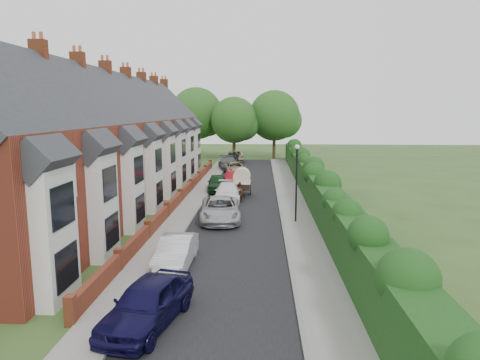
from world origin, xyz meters
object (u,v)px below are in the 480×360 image
object	(u,v)px
horse	(241,192)
car_red	(233,178)
car_navy	(147,303)
car_silver_a	(176,252)
car_white	(228,192)
car_beige	(235,168)
car_grey	(229,163)
car_green	(217,183)
car_silver_b	(220,209)
car_black	(232,158)
lamppost	(297,173)
horse_cart	(242,180)

from	to	relation	value
horse	car_red	bearing A→B (deg)	-101.03
car_red	car_navy	bearing A→B (deg)	-83.18
car_silver_a	horse	bearing A→B (deg)	81.75
car_white	car_red	distance (m)	7.62
car_navy	car_beige	bearing A→B (deg)	101.26
car_grey	horse	bearing A→B (deg)	-94.22
car_beige	car_white	bearing A→B (deg)	-99.91
car_navy	car_silver_a	distance (m)	5.62
car_navy	car_grey	size ratio (longest dim) A/B	0.87
car_navy	car_green	bearing A→B (deg)	102.81
car_silver_b	car_navy	bearing A→B (deg)	-99.96
car_silver_a	car_grey	world-z (taller)	car_grey
car_silver_a	car_green	xyz separation A→B (m)	(-0.02, 19.16, 0.04)
car_black	car_silver_b	bearing A→B (deg)	-81.47
car_silver_b	car_grey	world-z (taller)	car_grey
car_red	lamppost	bearing A→B (deg)	-61.40
car_grey	horse	size ratio (longest dim) A/B	3.13
lamppost	car_white	xyz separation A→B (m)	(-5.00, 6.58, -2.57)
horse_cart	car_beige	bearing A→B (deg)	96.26
car_green	car_black	world-z (taller)	car_black
car_silver_b	horse_cart	xyz separation A→B (m)	(1.06, 8.33, 0.63)
car_white	horse	xyz separation A→B (m)	(1.06, 0.27, 0.00)
car_silver_a	car_white	world-z (taller)	car_white
car_silver_a	horse_cart	distance (m)	17.07
horse	car_silver_a	bearing A→B (deg)	61.52
car_black	horse	world-z (taller)	car_black
car_navy	car_white	size ratio (longest dim) A/B	0.94
car_grey	horse_cart	xyz separation A→B (m)	(2.46, -16.69, 0.62)
car_silver_a	horse	distance (m)	15.21
car_red	car_grey	xyz separation A→B (m)	(-1.35, 11.20, 0.12)
car_silver_a	horse_cart	world-z (taller)	horse_cart
car_navy	car_grey	xyz separation A→B (m)	(-0.28, 39.20, -0.02)
lamppost	car_white	bearing A→B (deg)	127.24
car_white	car_green	distance (m)	4.59
car_white	horse_cart	world-z (taller)	horse_cart
car_silver_a	car_grey	distance (m)	33.58
car_navy	car_black	bearing A→B (deg)	102.64
car_red	car_black	distance (m)	16.85
car_red	car_beige	world-z (taller)	car_red
car_silver_a	car_green	distance (m)	19.16
car_silver_a	car_white	size ratio (longest dim) A/B	0.86
lamppost	car_silver_a	xyz separation A→B (m)	(-6.27, -8.18, -2.59)
car_red	horse_cart	xyz separation A→B (m)	(1.12, -5.49, 0.75)
car_silver_a	car_black	bearing A→B (deg)	90.61
car_red	horse	xyz separation A→B (m)	(1.12, -7.36, 0.07)
car_silver_b	car_white	world-z (taller)	car_silver_b
car_silver_a	car_silver_b	size ratio (longest dim) A/B	0.77
car_navy	horse_cart	distance (m)	22.63
lamppost	horse_cart	bearing A→B (deg)	114.32
car_navy	car_beige	xyz separation A→B (m)	(0.72, 35.84, -0.16)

